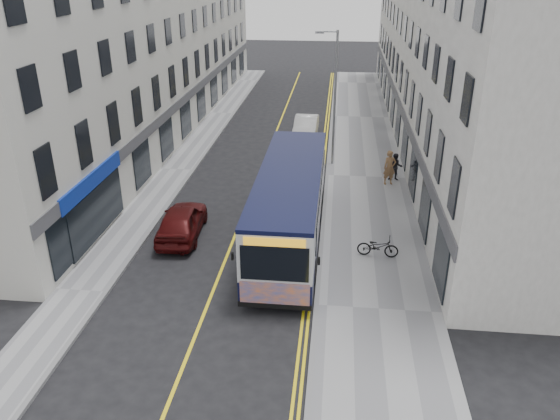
% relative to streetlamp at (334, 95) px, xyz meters
% --- Properties ---
extents(ground, '(140.00, 140.00, 0.00)m').
position_rel_streetlamp_xyz_m(ground, '(-4.17, -14.00, -4.38)').
color(ground, black).
rests_on(ground, ground).
extents(pavement_east, '(4.50, 64.00, 0.12)m').
position_rel_streetlamp_xyz_m(pavement_east, '(2.08, -2.00, -4.32)').
color(pavement_east, gray).
rests_on(pavement_east, ground).
extents(pavement_west, '(2.00, 64.00, 0.12)m').
position_rel_streetlamp_xyz_m(pavement_west, '(-9.17, -2.00, -4.32)').
color(pavement_west, gray).
rests_on(pavement_west, ground).
extents(kerb_east, '(0.18, 64.00, 0.13)m').
position_rel_streetlamp_xyz_m(kerb_east, '(-0.17, -2.00, -4.32)').
color(kerb_east, slate).
rests_on(kerb_east, ground).
extents(kerb_west, '(0.18, 64.00, 0.13)m').
position_rel_streetlamp_xyz_m(kerb_west, '(-8.17, -2.00, -4.32)').
color(kerb_west, slate).
rests_on(kerb_west, ground).
extents(road_centre_line, '(0.12, 64.00, 0.01)m').
position_rel_streetlamp_xyz_m(road_centre_line, '(-4.17, -2.00, -4.38)').
color(road_centre_line, yellow).
rests_on(road_centre_line, ground).
extents(road_dbl_yellow_inner, '(0.10, 64.00, 0.01)m').
position_rel_streetlamp_xyz_m(road_dbl_yellow_inner, '(-0.62, -2.00, -4.38)').
color(road_dbl_yellow_inner, yellow).
rests_on(road_dbl_yellow_inner, ground).
extents(road_dbl_yellow_outer, '(0.10, 64.00, 0.01)m').
position_rel_streetlamp_xyz_m(road_dbl_yellow_outer, '(-0.42, -2.00, -4.38)').
color(road_dbl_yellow_outer, yellow).
rests_on(road_dbl_yellow_outer, ground).
extents(terrace_east, '(6.00, 46.00, 13.00)m').
position_rel_streetlamp_xyz_m(terrace_east, '(7.33, 7.00, 2.12)').
color(terrace_east, silver).
rests_on(terrace_east, ground).
extents(terrace_west, '(6.00, 46.00, 13.00)m').
position_rel_streetlamp_xyz_m(terrace_west, '(-13.17, 7.00, 2.12)').
color(terrace_west, beige).
rests_on(terrace_west, ground).
extents(streetlamp, '(1.32, 0.18, 8.00)m').
position_rel_streetlamp_xyz_m(streetlamp, '(0.00, 0.00, 0.00)').
color(streetlamp, gray).
rests_on(streetlamp, ground).
extents(city_bus, '(2.71, 11.61, 3.37)m').
position_rel_streetlamp_xyz_m(city_bus, '(-1.62, -10.12, -2.54)').
color(city_bus, black).
rests_on(city_bus, ground).
extents(bicycle, '(1.77, 0.74, 0.91)m').
position_rel_streetlamp_xyz_m(bicycle, '(2.22, -11.36, -3.81)').
color(bicycle, black).
rests_on(bicycle, pavement_east).
extents(pedestrian_near, '(0.80, 0.64, 1.93)m').
position_rel_streetlamp_xyz_m(pedestrian_near, '(3.27, -3.03, -3.30)').
color(pedestrian_near, olive).
rests_on(pedestrian_near, pavement_east).
extents(pedestrian_far, '(0.77, 0.60, 1.57)m').
position_rel_streetlamp_xyz_m(pedestrian_far, '(3.67, -2.40, -3.48)').
color(pedestrian_far, black).
rests_on(pedestrian_far, pavement_east).
extents(car_white, '(1.67, 4.57, 1.49)m').
position_rel_streetlamp_xyz_m(car_white, '(-1.92, 5.53, -3.64)').
color(car_white, silver).
rests_on(car_white, ground).
extents(car_maroon, '(2.04, 4.53, 1.51)m').
position_rel_streetlamp_xyz_m(car_maroon, '(-6.56, -10.19, -3.63)').
color(car_maroon, '#440B0B').
rests_on(car_maroon, ground).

